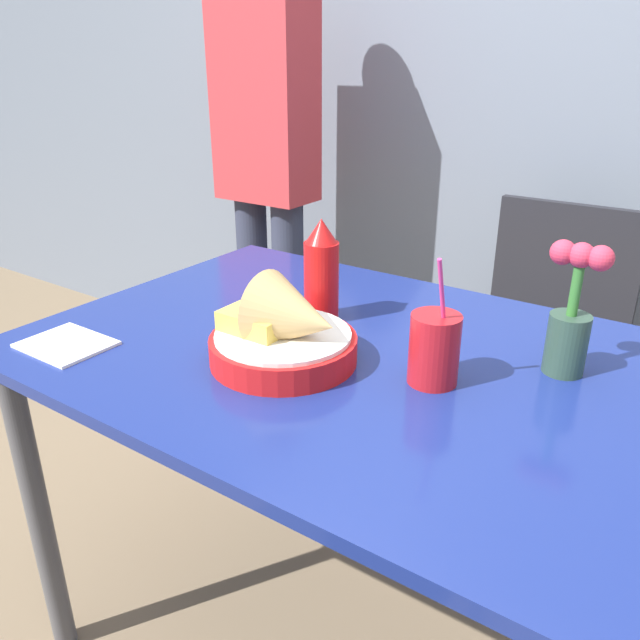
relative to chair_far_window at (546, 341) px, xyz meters
name	(u,v)px	position (x,y,z in m)	size (l,w,h in m)	color
ground_plane	(337,640)	(-0.19, -0.80, -0.53)	(12.00, 12.00, 0.00)	#7A664C
wall_window	(554,50)	(-0.19, 0.35, 0.77)	(7.00, 0.06, 2.60)	slate
dining_table	(341,394)	(-0.19, -0.80, 0.14)	(1.18, 0.86, 0.78)	navy
chair_far_window	(546,341)	(0.00, 0.00, 0.00)	(0.40, 0.40, 0.91)	black
food_basket	(287,334)	(-0.23, -0.91, 0.30)	(0.27, 0.27, 0.16)	red
ketchup_bottle	(321,272)	(-0.30, -0.71, 0.35)	(0.07, 0.07, 0.21)	red
drink_cup	(434,351)	(0.01, -0.83, 0.30)	(0.08, 0.08, 0.23)	red
flower_vase	(571,317)	(0.19, -0.67, 0.35)	(0.10, 0.07, 0.23)	#2D4738
napkin	(66,344)	(-0.62, -1.10, 0.25)	(0.16, 0.13, 0.01)	white
person_standing	(266,149)	(-0.95, -0.07, 0.47)	(0.32, 0.19, 1.73)	#2D3347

